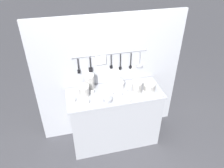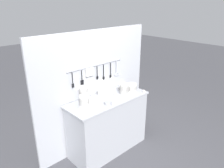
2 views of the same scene
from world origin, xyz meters
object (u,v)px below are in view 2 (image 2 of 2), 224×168
object	(u,v)px
cup_beside_plates	(107,99)
bowl_stack_short_front	(132,87)
cup_centre	(79,111)
cup_front_left	(144,91)
plate_stack	(105,93)
steel_mixing_bowl	(108,103)
cup_by_caddy	(116,95)
cup_back_right	(89,102)
cup_front_right	(119,88)
cup_edge_far	(125,99)
bowl_stack_tall_left	(84,94)
bowl_stack_back_corner	(84,101)
cup_mid_row	(93,109)
bowl_stack_nested_right	(124,89)
cup_edge_near	(114,98)

from	to	relation	value
cup_beside_plates	bowl_stack_short_front	bearing A→B (deg)	-1.64
cup_centre	cup_front_left	size ratio (longest dim) A/B	1.00
plate_stack	steel_mixing_bowl	world-z (taller)	plate_stack
steel_mixing_bowl	cup_by_caddy	bearing A→B (deg)	26.31
cup_front_left	cup_back_right	xyz separation A→B (m)	(-0.87, 0.29, 0.00)
plate_stack	cup_front_left	distance (m)	0.63
bowl_stack_short_front	cup_centre	world-z (taller)	bowl_stack_short_front
steel_mixing_bowl	cup_front_right	size ratio (longest dim) A/B	2.79
plate_stack	cup_edge_far	xyz separation A→B (m)	(0.08, -0.35, -0.02)
bowl_stack_tall_left	plate_stack	bearing A→B (deg)	-7.37
steel_mixing_bowl	cup_back_right	world-z (taller)	steel_mixing_bowl
cup_front_left	cup_beside_plates	bearing A→B (deg)	163.10
cup_beside_plates	cup_centre	bearing A→B (deg)	-177.84
plate_stack	cup_centre	world-z (taller)	plate_stack
bowl_stack_tall_left	cup_edge_far	size ratio (longest dim) A/B	5.82
bowl_stack_back_corner	cup_front_right	bearing A→B (deg)	8.30
bowl_stack_short_front	cup_mid_row	bearing A→B (deg)	-174.60
cup_by_caddy	cup_edge_far	world-z (taller)	same
bowl_stack_nested_right	plate_stack	bearing A→B (deg)	142.18
bowl_stack_nested_right	cup_front_left	xyz separation A→B (m)	(0.28, -0.17, -0.07)
cup_back_right	steel_mixing_bowl	bearing A→B (deg)	-51.95
cup_mid_row	cup_front_left	size ratio (longest dim) A/B	1.00
bowl_stack_back_corner	cup_centre	world-z (taller)	bowl_stack_back_corner
cup_edge_near	cup_edge_far	xyz separation A→B (m)	(0.07, -0.15, 0.00)
cup_mid_row	cup_edge_far	bearing A→B (deg)	-9.83
bowl_stack_nested_right	cup_mid_row	size ratio (longest dim) A/B	4.64
bowl_stack_short_front	steel_mixing_bowl	world-z (taller)	bowl_stack_short_front
bowl_stack_back_corner	cup_edge_near	distance (m)	0.49
plate_stack	bowl_stack_back_corner	bearing A→B (deg)	-168.48
plate_stack	cup_beside_plates	xyz separation A→B (m)	(-0.10, -0.17, -0.02)
cup_centre	bowl_stack_nested_right	bearing A→B (deg)	-0.24
cup_front_left	cup_edge_near	world-z (taller)	same
cup_by_caddy	cup_beside_plates	distance (m)	0.21
cup_mid_row	cup_front_left	bearing A→B (deg)	-5.56
cup_mid_row	cup_beside_plates	xyz separation A→B (m)	(0.34, 0.10, 0.00)
plate_stack	cup_centre	xyz separation A→B (m)	(-0.61, -0.18, -0.02)
steel_mixing_bowl	cup_beside_plates	distance (m)	0.14
bowl_stack_short_front	bowl_stack_nested_right	xyz separation A→B (m)	(-0.18, -0.01, 0.03)
cup_centre	plate_stack	bearing A→B (deg)	16.85
cup_front_left	cup_front_right	bearing A→B (deg)	117.92
bowl_stack_short_front	bowl_stack_tall_left	size ratio (longest dim) A/B	0.73
cup_mid_row	cup_back_right	xyz separation A→B (m)	(0.09, 0.20, 0.00)
bowl_stack_back_corner	plate_stack	size ratio (longest dim) A/B	0.74
cup_edge_far	cup_front_right	xyz separation A→B (m)	(0.24, 0.37, 0.00)
bowl_stack_nested_right	cup_beside_plates	bearing A→B (deg)	176.27
bowl_stack_back_corner	cup_centre	xyz separation A→B (m)	(-0.15, -0.09, -0.06)
bowl_stack_short_front	steel_mixing_bowl	distance (m)	0.61
cup_edge_far	cup_front_right	bearing A→B (deg)	57.19
plate_stack	cup_front_left	size ratio (longest dim) A/B	5.68
cup_by_caddy	cup_edge_far	distance (m)	0.22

